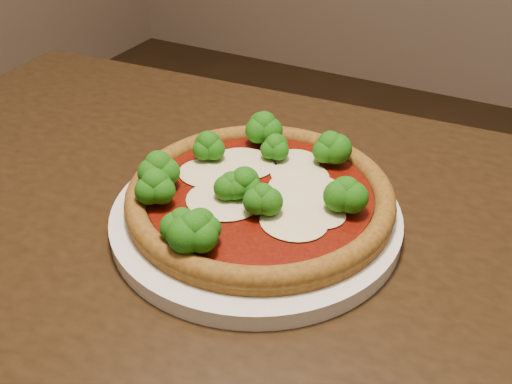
% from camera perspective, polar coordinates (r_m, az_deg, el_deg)
% --- Properties ---
extents(dining_table, '(1.18, 0.83, 0.75)m').
position_cam_1_polar(dining_table, '(0.64, -0.85, -13.77)').
color(dining_table, black).
rests_on(dining_table, floor).
extents(plate, '(0.31, 0.31, 0.02)m').
position_cam_1_polar(plate, '(0.61, 0.00, -2.41)').
color(plate, silver).
rests_on(plate, dining_table).
extents(pizza, '(0.28, 0.28, 0.06)m').
position_cam_1_polar(pizza, '(0.60, -0.15, 0.18)').
color(pizza, brown).
rests_on(pizza, plate).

